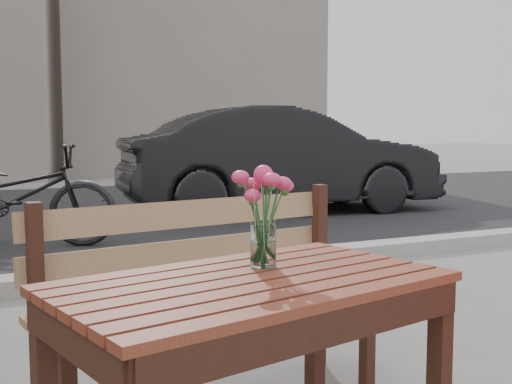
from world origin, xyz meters
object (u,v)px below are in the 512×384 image
parked_car (281,160)px  main_vase (263,204)px  bicycle (15,196)px  main_table (252,316)px

parked_car → main_vase: bearing=158.2°
main_vase → bicycle: bearing=93.5°
main_table → main_vase: (0.10, 0.12, 0.30)m
main_table → parked_car: (3.27, 5.92, 0.13)m
main_vase → parked_car: (3.17, 5.80, -0.17)m
main_table → bicycle: (-0.18, 4.66, -0.08)m
main_table → bicycle: 4.67m
main_vase → bicycle: size_ratio=0.17×
main_table → main_vase: bearing=39.5°
main_vase → parked_car: size_ratio=0.07×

